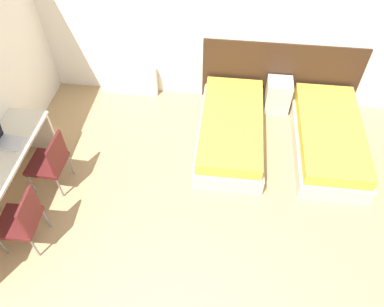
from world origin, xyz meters
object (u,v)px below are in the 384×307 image
at_px(chair_near_notebook, 22,219).
at_px(laptop, 5,139).
at_px(nightstand, 278,95).
at_px(chair_near_laptop, 50,161).
at_px(bed_near_window, 231,130).
at_px(bed_near_door, 328,138).

height_order(chair_near_notebook, laptop, laptop).
bearing_deg(chair_near_notebook, laptop, 116.54).
height_order(nightstand, chair_near_laptop, chair_near_laptop).
bearing_deg(bed_near_window, nightstand, 48.73).
height_order(chair_near_laptop, chair_near_notebook, same).
height_order(bed_near_door, chair_near_laptop, chair_near_laptop).
distance_m(chair_near_laptop, laptop, 0.59).
bearing_deg(nightstand, laptop, -151.38).
distance_m(bed_near_window, laptop, 3.01).
bearing_deg(laptop, chair_near_notebook, -56.10).
relative_size(bed_near_door, nightstand, 3.58).
bearing_deg(nightstand, chair_near_notebook, -137.08).
distance_m(chair_near_notebook, laptop, 1.06).
distance_m(bed_near_window, chair_near_notebook, 3.01).
relative_size(bed_near_window, laptop, 5.65).
relative_size(bed_near_window, chair_near_notebook, 2.25).
height_order(chair_near_laptop, laptop, laptop).
relative_size(nightstand, laptop, 1.58).
xyz_separation_m(nightstand, laptop, (-3.45, -1.88, 0.54)).
bearing_deg(bed_near_door, bed_near_window, 180.00).
distance_m(bed_near_door, nightstand, 1.06).
bearing_deg(chair_near_laptop, bed_near_door, 18.64).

